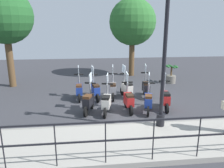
% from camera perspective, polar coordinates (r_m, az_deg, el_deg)
% --- Properties ---
extents(ground_plane, '(28.00, 28.00, 0.00)m').
position_cam_1_polar(ground_plane, '(9.47, 3.16, -5.49)').
color(ground_plane, '#38383D').
extents(promenade_walkway, '(2.20, 20.00, 0.15)m').
position_cam_1_polar(promenade_walkway, '(6.63, 7.78, -14.37)').
color(promenade_walkway, '#A39E93').
rests_on(promenade_walkway, ground_plane).
extents(fence_railing, '(0.04, 16.03, 1.07)m').
position_cam_1_polar(fence_railing, '(5.36, 10.84, -12.15)').
color(fence_railing, black).
rests_on(fence_railing, promenade_walkway).
extents(lamp_post_near, '(0.26, 0.90, 4.67)m').
position_cam_1_polar(lamp_post_near, '(6.83, 13.43, 5.53)').
color(lamp_post_near, black).
rests_on(lamp_post_near, promenade_walkway).
extents(tree_large, '(2.92, 2.92, 5.26)m').
position_cam_1_polar(tree_large, '(13.13, -26.22, 15.54)').
color(tree_large, brown).
rests_on(tree_large, ground_plane).
extents(tree_distant, '(3.02, 3.02, 5.05)m').
position_cam_1_polar(tree_distant, '(14.71, 5.37, 15.75)').
color(tree_distant, brown).
rests_on(tree_distant, ground_plane).
extents(potted_palm, '(1.06, 0.66, 1.05)m').
position_cam_1_polar(potted_palm, '(13.40, 15.17, 2.13)').
color(potted_palm, slate).
rests_on(potted_palm, ground_plane).
extents(scooter_near_0, '(1.23, 0.44, 1.54)m').
position_cam_1_polar(scooter_near_0, '(9.06, 13.66, -3.64)').
color(scooter_near_0, black).
rests_on(scooter_near_0, ground_plane).
extents(scooter_near_1, '(1.21, 0.52, 1.54)m').
position_cam_1_polar(scooter_near_1, '(8.63, 9.45, -4.34)').
color(scooter_near_1, black).
rests_on(scooter_near_1, ground_plane).
extents(scooter_near_2, '(1.23, 0.44, 1.54)m').
position_cam_1_polar(scooter_near_2, '(8.64, 4.35, -4.15)').
color(scooter_near_2, black).
rests_on(scooter_near_2, ground_plane).
extents(scooter_near_3, '(1.22, 0.50, 1.54)m').
position_cam_1_polar(scooter_near_3, '(8.39, -1.46, -4.70)').
color(scooter_near_3, black).
rests_on(scooter_near_3, ground_plane).
extents(scooter_near_4, '(1.20, 0.55, 1.54)m').
position_cam_1_polar(scooter_near_4, '(8.54, -6.11, -4.42)').
color(scooter_near_4, black).
rests_on(scooter_near_4, ground_plane).
extents(scooter_far_0, '(1.23, 0.44, 1.54)m').
position_cam_1_polar(scooter_far_0, '(10.48, 8.83, -0.84)').
color(scooter_far_0, black).
rests_on(scooter_far_0, ground_plane).
extents(scooter_far_1, '(1.20, 0.55, 1.54)m').
position_cam_1_polar(scooter_far_1, '(10.25, 3.85, -1.04)').
color(scooter_far_1, black).
rests_on(scooter_far_1, ground_plane).
extents(scooter_far_2, '(1.23, 0.44, 1.54)m').
position_cam_1_polar(scooter_far_2, '(10.13, 0.24, -1.22)').
color(scooter_far_2, black).
rests_on(scooter_far_2, ground_plane).
extents(scooter_far_3, '(1.21, 0.51, 1.54)m').
position_cam_1_polar(scooter_far_3, '(10.00, -4.49, -1.47)').
color(scooter_far_3, black).
rests_on(scooter_far_3, ground_plane).
extents(scooter_far_4, '(1.23, 0.44, 1.54)m').
position_cam_1_polar(scooter_far_4, '(10.10, -8.57, -1.43)').
color(scooter_far_4, black).
rests_on(scooter_far_4, ground_plane).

